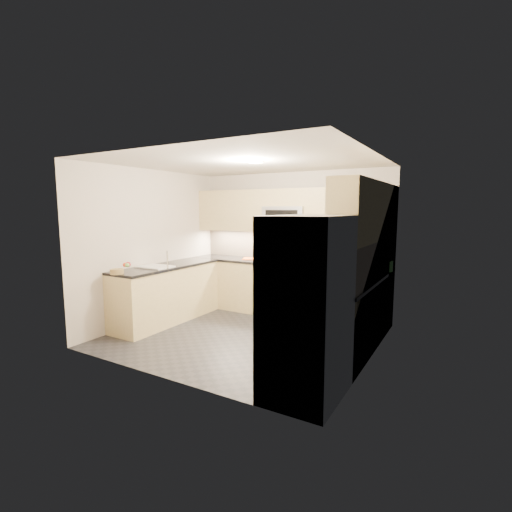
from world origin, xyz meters
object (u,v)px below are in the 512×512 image
(cutting_board, at_px, (254,259))
(refrigerator, at_px, (307,308))
(microwave, at_px, (286,218))
(utensil_bowl, at_px, (383,266))
(gas_range, at_px, (282,289))
(fruit_basket, at_px, (117,272))

(cutting_board, bearing_deg, refrigerator, -50.33)
(refrigerator, height_order, cutting_board, refrigerator)
(microwave, xyz_separation_m, utensil_bowl, (1.69, -0.20, -0.68))
(utensil_bowl, bearing_deg, cutting_board, 176.01)
(gas_range, distance_m, utensil_bowl, 1.79)
(refrigerator, relative_size, cutting_board, 4.56)
(gas_range, height_order, utensil_bowl, utensil_bowl)
(gas_range, height_order, cutting_board, cutting_board)
(fruit_basket, bearing_deg, utensil_bowl, 33.99)
(microwave, relative_size, utensil_bowl, 2.74)
(microwave, distance_m, cutting_board, 0.99)
(gas_range, height_order, microwave, microwave)
(gas_range, bearing_deg, refrigerator, -59.12)
(utensil_bowl, distance_m, fruit_basket, 3.88)
(microwave, xyz_separation_m, fruit_basket, (-1.52, -2.36, -0.73))
(gas_range, bearing_deg, cutting_board, 171.84)
(microwave, bearing_deg, fruit_basket, -122.79)
(refrigerator, xyz_separation_m, cutting_board, (-2.09, 2.52, 0.05))
(gas_range, distance_m, refrigerator, 2.86)
(gas_range, relative_size, utensil_bowl, 3.28)
(microwave, distance_m, utensil_bowl, 1.84)
(fruit_basket, bearing_deg, microwave, 57.21)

